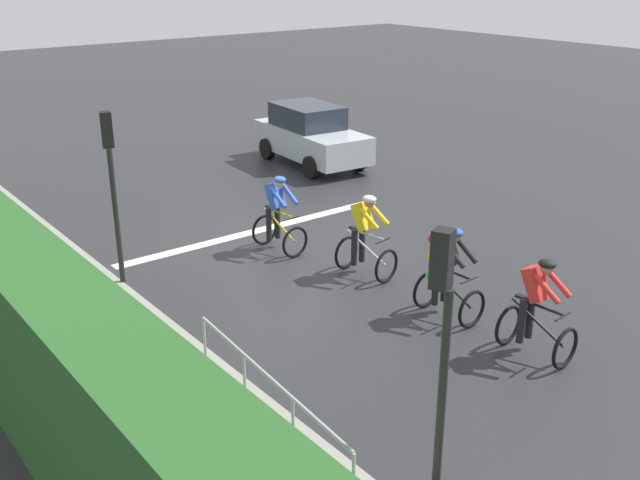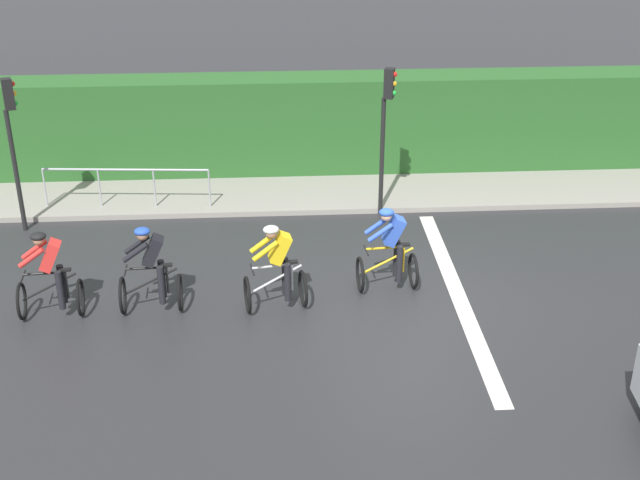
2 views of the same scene
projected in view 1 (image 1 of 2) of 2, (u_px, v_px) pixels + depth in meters
The scene contains 13 objects.
ground_plane at pixel (282, 242), 16.21m from camera, with size 80.00×80.00×0.00m, color #28282B.
sidewalk_kerb at pixel (91, 346), 11.77m from camera, with size 2.80×24.85×0.12m, color gray.
stone_wall_low at pixel (32, 349), 11.16m from camera, with size 0.44×24.85×0.66m, color tan.
hedge_wall at pixel (2, 300), 10.67m from camera, with size 1.10×24.85×2.46m, color #265623.
road_marking_stop_line at pixel (258, 230), 16.90m from camera, with size 7.00×0.30×0.01m, color silver.
cyclist_lead at pixel (537, 309), 11.36m from camera, with size 0.76×1.13×1.66m.
cyclist_second at pixel (448, 274), 12.61m from camera, with size 0.73×1.11×1.66m.
cyclist_mid at pixel (365, 237), 14.29m from camera, with size 0.84×1.17×1.66m.
cyclist_fourth at pixel (278, 215), 15.50m from camera, with size 0.76×1.13×1.66m.
car_silver at pixel (311, 135), 22.05m from camera, with size 2.14×4.22×1.76m.
traffic_light_near_crossing at pixel (111, 174), 13.28m from camera, with size 0.25×0.30×3.34m.
traffic_light_far_junction at pixel (441, 330), 7.73m from camera, with size 0.26×0.30×3.34m.
pedestrian_railing_kerbside at pixel (267, 389), 9.27m from camera, with size 0.33×3.74×1.03m.
Camera 1 is at (8.59, 12.44, 5.89)m, focal length 41.37 mm.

